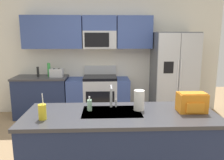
% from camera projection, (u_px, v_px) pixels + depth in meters
% --- Properties ---
extents(ground_plane, '(9.00, 9.00, 0.00)m').
position_uv_depth(ground_plane, '(112.00, 157.00, 3.28)').
color(ground_plane, '#997A56').
rests_on(ground_plane, ground).
extents(kitchen_wall_unit, '(5.20, 0.43, 2.60)m').
position_uv_depth(kitchen_wall_unit, '(102.00, 49.00, 5.03)').
color(kitchen_wall_unit, silver).
rests_on(kitchen_wall_unit, ground).
extents(back_counter, '(1.15, 0.63, 0.90)m').
position_uv_depth(back_counter, '(42.00, 96.00, 4.90)').
color(back_counter, '#1E2A4D').
rests_on(back_counter, ground).
extents(range_oven, '(1.36, 0.61, 1.10)m').
position_uv_depth(range_oven, '(99.00, 96.00, 4.95)').
color(range_oven, '#B7BABF').
rests_on(range_oven, ground).
extents(refrigerator, '(0.90, 0.76, 1.85)m').
position_uv_depth(refrigerator, '(173.00, 75.00, 4.85)').
color(refrigerator, '#4C4F54').
rests_on(refrigerator, ground).
extents(island_counter, '(2.19, 0.84, 0.90)m').
position_uv_depth(island_counter, '(120.00, 149.00, 2.61)').
color(island_counter, '#1E2A4D').
rests_on(island_counter, ground).
extents(toaster, '(0.28, 0.16, 0.18)m').
position_uv_depth(toaster, '(57.00, 73.00, 4.76)').
color(toaster, '#B7BABF').
rests_on(toaster, back_counter).
extents(pepper_mill, '(0.05, 0.05, 0.22)m').
position_uv_depth(pepper_mill, '(38.00, 72.00, 4.79)').
color(pepper_mill, black).
rests_on(pepper_mill, back_counter).
extents(bottle_green, '(0.06, 0.06, 0.30)m').
position_uv_depth(bottle_green, '(49.00, 70.00, 4.80)').
color(bottle_green, green).
rests_on(bottle_green, back_counter).
extents(sink_faucet, '(0.08, 0.21, 0.28)m').
position_uv_depth(sink_faucet, '(112.00, 95.00, 2.68)').
color(sink_faucet, '#B7BABF').
rests_on(sink_faucet, island_counter).
extents(drink_cup_yellow, '(0.08, 0.08, 0.28)m').
position_uv_depth(drink_cup_yellow, '(42.00, 112.00, 2.32)').
color(drink_cup_yellow, yellow).
rests_on(drink_cup_yellow, island_counter).
extents(soap_dispenser, '(0.06, 0.06, 0.17)m').
position_uv_depth(soap_dispenser, '(90.00, 105.00, 2.59)').
color(soap_dispenser, '#A5D8B2').
rests_on(soap_dispenser, island_counter).
extents(paper_towel_roll, '(0.12, 0.12, 0.24)m').
position_uv_depth(paper_towel_roll, '(139.00, 100.00, 2.61)').
color(paper_towel_roll, white).
rests_on(paper_towel_roll, island_counter).
extents(backpack, '(0.32, 0.22, 0.23)m').
position_uv_depth(backpack, '(192.00, 102.00, 2.55)').
color(backpack, orange).
rests_on(backpack, island_counter).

